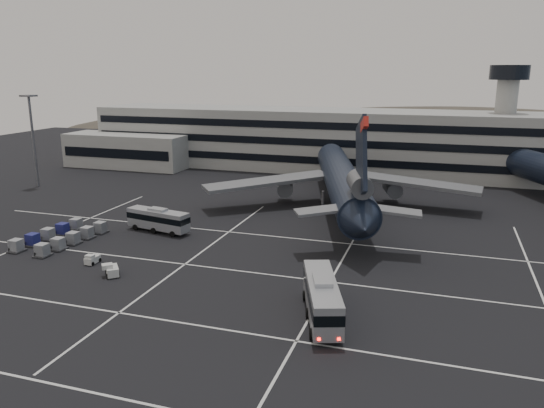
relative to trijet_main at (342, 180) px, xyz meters
The scene contains 11 objects.
ground 36.23m from the trijet_main, 101.80° to the right, with size 260.00×260.00×0.00m, color black.
lane_markings 35.35m from the trijet_main, 100.52° to the right, with size 90.00×55.62×0.01m.
terminal 37.52m from the trijet_main, 105.91° to the left, with size 125.00×26.00×24.00m.
hills 136.43m from the trijet_main, 85.48° to the left, with size 352.00×180.00×44.00m.
lightpole_left 62.68m from the trijet_main, behind, with size 2.40×2.40×18.28m.
trijet_main is the anchor object (origin of this frame).
bus_near 40.58m from the trijet_main, 81.81° to the right, with size 6.35×11.97×4.14m.
bus_far 30.89m from the trijet_main, 139.04° to the right, with size 10.28×4.16×3.54m.
tug_a 42.33m from the trijet_main, 125.16° to the right, with size 1.18×1.96×1.24m.
tug_b 42.10m from the trijet_main, 117.87° to the right, with size 2.56×2.67×1.49m.
uld_cluster 44.32m from the trijet_main, 139.63° to the right, with size 7.33×13.28×1.66m.
Camera 1 is at (22.96, -50.57, 23.09)m, focal length 35.00 mm.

